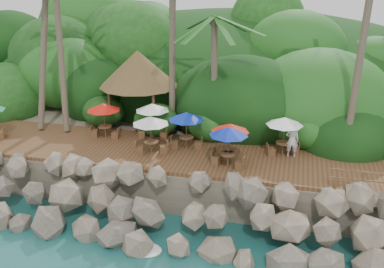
# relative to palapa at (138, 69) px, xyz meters

# --- Properties ---
(ground) EXTENTS (140.00, 140.00, 0.00)m
(ground) POSITION_rel_palapa_xyz_m (4.37, -9.99, -5.79)
(ground) COLOR #19514F
(ground) RESTS_ON ground
(land_base) EXTENTS (32.00, 25.20, 2.10)m
(land_base) POSITION_rel_palapa_xyz_m (4.37, 6.01, -4.74)
(land_base) COLOR gray
(land_base) RESTS_ON ground
(jungle_hill) EXTENTS (44.80, 28.00, 15.40)m
(jungle_hill) POSITION_rel_palapa_xyz_m (4.37, 13.51, -5.79)
(jungle_hill) COLOR #143811
(jungle_hill) RESTS_ON ground
(seawall) EXTENTS (29.00, 4.00, 2.30)m
(seawall) POSITION_rel_palapa_xyz_m (4.37, -7.99, -4.64)
(seawall) COLOR gray
(seawall) RESTS_ON ground
(terrace) EXTENTS (26.00, 5.00, 0.20)m
(terrace) POSITION_rel_palapa_xyz_m (4.37, -3.99, -3.59)
(terrace) COLOR brown
(terrace) RESTS_ON land_base
(jungle_foliage) EXTENTS (44.00, 16.00, 12.00)m
(jungle_foliage) POSITION_rel_palapa_xyz_m (4.37, 5.01, -5.79)
(jungle_foliage) COLOR #143811
(jungle_foliage) RESTS_ON ground
(foam_line) EXTENTS (25.20, 0.80, 0.06)m
(foam_line) POSITION_rel_palapa_xyz_m (4.37, -9.69, -5.76)
(foam_line) COLOR white
(foam_line) RESTS_ON ground
(palapa) EXTENTS (4.83, 4.83, 4.60)m
(palapa) POSITION_rel_palapa_xyz_m (0.00, 0.00, 0.00)
(palapa) COLOR brown
(palapa) RESTS_ON ground
(dining_clusters) EXTENTS (25.53, 5.13, 2.09)m
(dining_clusters) POSITION_rel_palapa_xyz_m (5.32, -3.88, -1.75)
(dining_clusters) COLOR brown
(dining_clusters) RESTS_ON terrace
(waiter) EXTENTS (0.71, 0.50, 1.86)m
(waiter) POSITION_rel_palapa_xyz_m (9.50, -3.22, -2.56)
(waiter) COLOR silver
(waiter) RESTS_ON terrace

